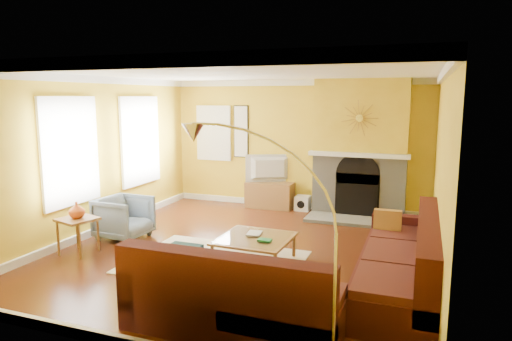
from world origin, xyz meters
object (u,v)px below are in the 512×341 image
at_px(sectional_sofa, 306,252).
at_px(arc_lamp, 267,252).
at_px(side_table, 78,236).
at_px(media_console, 270,195).
at_px(coffee_table, 255,250).
at_px(armchair, 124,218).

distance_m(sectional_sofa, arc_lamp, 1.93).
bearing_deg(side_table, media_console, 64.49).
distance_m(sectional_sofa, media_console, 4.14).
relative_size(sectional_sofa, side_table, 6.27).
relative_size(coffee_table, media_console, 1.00).
bearing_deg(arc_lamp, sectional_sofa, 93.53).
height_order(armchair, arc_lamp, arc_lamp).
relative_size(sectional_sofa, coffee_table, 3.45).
height_order(sectional_sofa, side_table, sectional_sofa).
bearing_deg(coffee_table, side_table, -169.07).
bearing_deg(sectional_sofa, media_console, 114.87).
bearing_deg(side_table, coffee_table, 10.93).
height_order(armchair, side_table, armchair).
relative_size(media_console, arc_lamp, 0.47).
height_order(coffee_table, arc_lamp, arc_lamp).
height_order(sectional_sofa, media_console, sectional_sofa).
relative_size(side_table, arc_lamp, 0.26).
bearing_deg(sectional_sofa, armchair, 165.42).
distance_m(coffee_table, arc_lamp, 2.68).
xyz_separation_m(sectional_sofa, arc_lamp, (0.11, -1.83, 0.61)).
height_order(coffee_table, armchair, armchair).
xyz_separation_m(armchair, arc_lamp, (3.45, -2.69, 0.71)).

